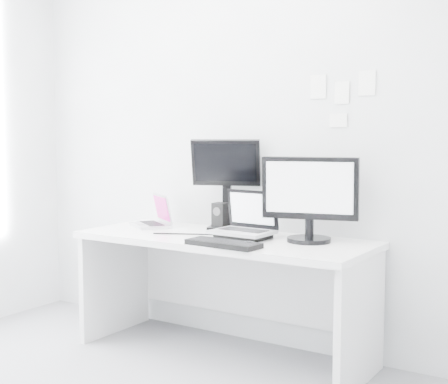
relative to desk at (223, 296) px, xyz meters
The scene contains 13 objects.
back_wall 1.05m from the desk, 90.00° to the left, with size 3.60×3.60×0.00m, color silver.
desk is the anchor object (origin of this frame).
macbook 0.80m from the desk, behind, with size 0.30×0.22×0.22m, color silver.
speaker 0.53m from the desk, 126.21° to the left, with size 0.09×0.09×0.17m, color black.
dell_laptop 0.53m from the desk, ahead, with size 0.35×0.27×0.29m, color #A4A6AC.
rear_monitor 0.72m from the desk, 118.79° to the left, with size 0.44×0.16×0.59m, color black.
samsung_monitor 0.81m from the desk, 11.77° to the left, with size 0.55×0.25×0.50m, color black.
keyboard 0.50m from the desk, 56.68° to the right, with size 0.43×0.15×0.03m, color black.
mouse 0.54m from the desk, 35.42° to the right, with size 0.10×0.06×0.03m, color black.
wall_note_0 1.38m from the desk, 37.40° to the left, with size 0.10×0.00×0.14m, color white.
wall_note_1 1.40m from the desk, 29.83° to the left, with size 0.09×0.00×0.13m, color white.
wall_note_2 1.51m from the desk, 24.64° to the left, with size 0.10×0.00×0.14m, color white.
wall_note_3 1.25m from the desk, 30.67° to the left, with size 0.11×0.00×0.08m, color white.
Camera 1 is at (2.04, -1.90, 1.34)m, focal length 50.91 mm.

